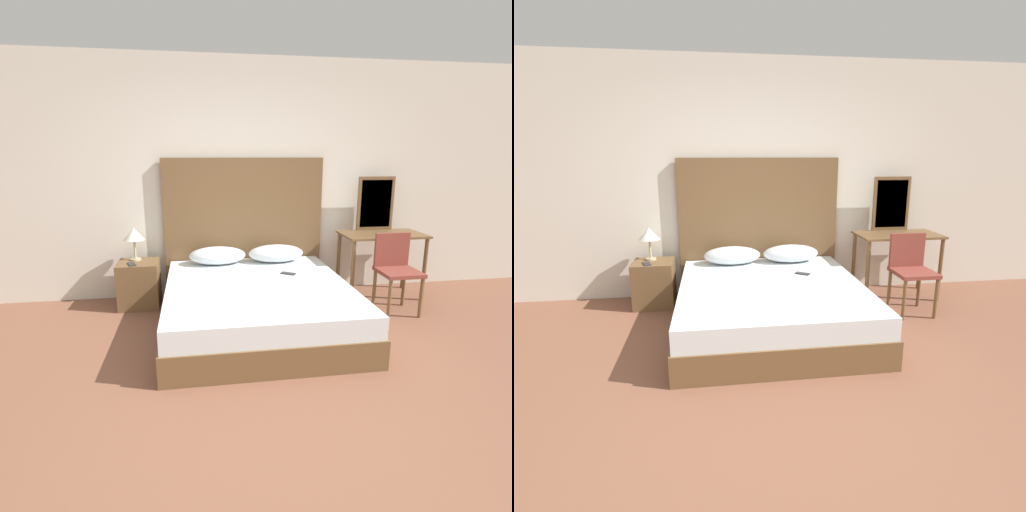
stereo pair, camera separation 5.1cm
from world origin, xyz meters
The scene contains 13 objects.
ground_plane centered at (0.00, 0.00, 0.00)m, with size 16.00×16.00×0.00m, color brown.
wall_back centered at (0.00, 2.54, 1.35)m, with size 10.00×0.06×2.70m.
bed centered at (0.13, 1.45, 0.22)m, with size 1.77×1.97×0.44m.
headboard centered at (0.13, 2.46, 0.81)m, with size 1.86×0.05×1.61m.
pillow_left centered at (-0.20, 2.22, 0.54)m, with size 0.63×0.33×0.20m.
pillow_right centered at (0.47, 2.22, 0.54)m, with size 0.63×0.33×0.20m.
phone_on_bed centered at (0.50, 1.72, 0.45)m, with size 0.16×0.14×0.01m.
nightstand centered at (-1.08, 2.21, 0.25)m, with size 0.44×0.42×0.51m.
table_lamp centered at (-1.11, 2.30, 0.79)m, with size 0.23×0.23×0.36m.
phone_on_nightstand centered at (-1.13, 2.11, 0.51)m, with size 0.11×0.16×0.01m.
vanity_desk centered at (1.71, 2.11, 0.63)m, with size 0.94×0.53×0.76m.
vanity_mirror centered at (1.71, 2.35, 1.08)m, with size 0.45×0.03×0.64m.
chair centered at (1.66, 1.66, 0.49)m, with size 0.41×0.41×0.83m.
Camera 2 is at (-0.39, -2.16, 1.65)m, focal length 28.00 mm.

